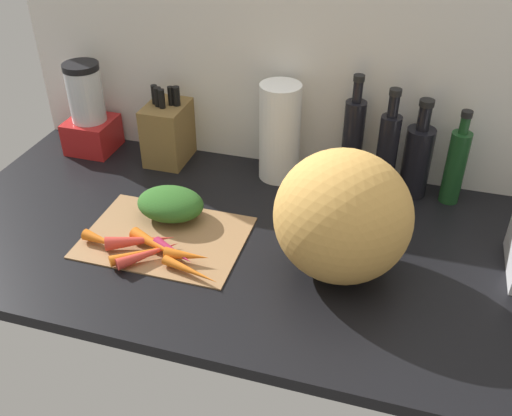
{
  "coord_description": "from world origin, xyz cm",
  "views": [
    {
      "loc": [
        27.36,
        -108.6,
        85.95
      ],
      "look_at": [
        -2.98,
        -6.26,
        12.89
      ],
      "focal_mm": 40.53,
      "sensor_mm": 36.0,
      "label": 1
    }
  ],
  "objects_px": {
    "carrot_1": "(140,241)",
    "cutting_board": "(165,237)",
    "bottle_0": "(352,141)",
    "carrot_0": "(187,256)",
    "knife_block": "(168,131)",
    "carrot_7": "(158,246)",
    "bottle_2": "(417,159)",
    "winter_squash": "(342,217)",
    "bottle_3": "(456,165)",
    "blender_appliance": "(89,114)",
    "bottle_1": "(387,152)",
    "paper_towel_roll": "(280,132)",
    "carrot_4": "(103,241)",
    "carrot_5": "(149,254)",
    "carrot_2": "(191,271)",
    "carrot_3": "(173,252)"
  },
  "relations": [
    {
      "from": "carrot_7",
      "to": "bottle_2",
      "type": "bearing_deg",
      "value": 38.5
    },
    {
      "from": "carrot_2",
      "to": "bottle_0",
      "type": "xyz_separation_m",
      "value": [
        0.27,
        0.5,
        0.11
      ]
    },
    {
      "from": "carrot_5",
      "to": "paper_towel_roll",
      "type": "distance_m",
      "value": 0.51
    },
    {
      "from": "carrot_2",
      "to": "paper_towel_roll",
      "type": "relative_size",
      "value": 0.53
    },
    {
      "from": "knife_block",
      "to": "bottle_0",
      "type": "height_order",
      "value": "bottle_0"
    },
    {
      "from": "cutting_board",
      "to": "paper_towel_roll",
      "type": "height_order",
      "value": "paper_towel_roll"
    },
    {
      "from": "carrot_4",
      "to": "paper_towel_roll",
      "type": "bearing_deg",
      "value": 54.57
    },
    {
      "from": "carrot_2",
      "to": "carrot_7",
      "type": "height_order",
      "value": "carrot_7"
    },
    {
      "from": "carrot_1",
      "to": "carrot_3",
      "type": "distance_m",
      "value": 0.09
    },
    {
      "from": "knife_block",
      "to": "carrot_2",
      "type": "bearing_deg",
      "value": -61.83
    },
    {
      "from": "carrot_0",
      "to": "carrot_4",
      "type": "bearing_deg",
      "value": -179.12
    },
    {
      "from": "cutting_board",
      "to": "carrot_2",
      "type": "height_order",
      "value": "carrot_2"
    },
    {
      "from": "carrot_5",
      "to": "bottle_2",
      "type": "distance_m",
      "value": 0.74
    },
    {
      "from": "carrot_1",
      "to": "carrot_5",
      "type": "distance_m",
      "value": 0.05
    },
    {
      "from": "carrot_1",
      "to": "cutting_board",
      "type": "bearing_deg",
      "value": 57.15
    },
    {
      "from": "bottle_2",
      "to": "cutting_board",
      "type": "bearing_deg",
      "value": -146.06
    },
    {
      "from": "carrot_7",
      "to": "bottle_3",
      "type": "relative_size",
      "value": 0.62
    },
    {
      "from": "cutting_board",
      "to": "bottle_0",
      "type": "xyz_separation_m",
      "value": [
        0.39,
        0.38,
        0.13
      ]
    },
    {
      "from": "knife_block",
      "to": "paper_towel_roll",
      "type": "bearing_deg",
      "value": -0.45
    },
    {
      "from": "bottle_1",
      "to": "bottle_2",
      "type": "xyz_separation_m",
      "value": [
        0.08,
        0.02,
        -0.02
      ]
    },
    {
      "from": "carrot_7",
      "to": "bottle_2",
      "type": "xyz_separation_m",
      "value": [
        0.55,
        0.44,
        0.08
      ]
    },
    {
      "from": "carrot_4",
      "to": "paper_towel_roll",
      "type": "distance_m",
      "value": 0.56
    },
    {
      "from": "carrot_1",
      "to": "bottle_1",
      "type": "distance_m",
      "value": 0.67
    },
    {
      "from": "carrot_7",
      "to": "carrot_5",
      "type": "bearing_deg",
      "value": -106.4
    },
    {
      "from": "paper_towel_roll",
      "to": "carrot_7",
      "type": "bearing_deg",
      "value": -113.1
    },
    {
      "from": "carrot_7",
      "to": "winter_squash",
      "type": "distance_m",
      "value": 0.44
    },
    {
      "from": "carrot_1",
      "to": "carrot_3",
      "type": "height_order",
      "value": "carrot_1"
    },
    {
      "from": "bottle_1",
      "to": "bottle_3",
      "type": "bearing_deg",
      "value": 5.14
    },
    {
      "from": "bottle_3",
      "to": "blender_appliance",
      "type": "bearing_deg",
      "value": -179.28
    },
    {
      "from": "winter_squash",
      "to": "blender_appliance",
      "type": "xyz_separation_m",
      "value": [
        -0.82,
        0.36,
        -0.03
      ]
    },
    {
      "from": "carrot_4",
      "to": "bottle_2",
      "type": "xyz_separation_m",
      "value": [
        0.69,
        0.46,
        0.09
      ]
    },
    {
      "from": "carrot_0",
      "to": "carrot_3",
      "type": "xyz_separation_m",
      "value": [
        -0.04,
        0.01,
        -0.0
      ]
    },
    {
      "from": "carrot_1",
      "to": "carrot_4",
      "type": "distance_m",
      "value": 0.09
    },
    {
      "from": "bottle_0",
      "to": "cutting_board",
      "type": "bearing_deg",
      "value": -135.68
    },
    {
      "from": "carrot_0",
      "to": "carrot_4",
      "type": "height_order",
      "value": "carrot_0"
    },
    {
      "from": "carrot_7",
      "to": "carrot_0",
      "type": "bearing_deg",
      "value": -10.63
    },
    {
      "from": "carrot_1",
      "to": "carrot_3",
      "type": "bearing_deg",
      "value": -8.89
    },
    {
      "from": "winter_squash",
      "to": "paper_towel_roll",
      "type": "xyz_separation_m",
      "value": [
        -0.23,
        0.36,
        -0.01
      ]
    },
    {
      "from": "carrot_0",
      "to": "knife_block",
      "type": "relative_size",
      "value": 0.45
    },
    {
      "from": "carrot_3",
      "to": "carrot_7",
      "type": "xyz_separation_m",
      "value": [
        -0.04,
        0.01,
        0.0
      ]
    },
    {
      "from": "carrot_7",
      "to": "carrot_1",
      "type": "bearing_deg",
      "value": 174.61
    },
    {
      "from": "carrot_1",
      "to": "bottle_3",
      "type": "relative_size",
      "value": 0.62
    },
    {
      "from": "carrot_1",
      "to": "bottle_1",
      "type": "height_order",
      "value": "bottle_1"
    },
    {
      "from": "paper_towel_roll",
      "to": "carrot_5",
      "type": "bearing_deg",
      "value": -112.66
    },
    {
      "from": "carrot_4",
      "to": "winter_squash",
      "type": "distance_m",
      "value": 0.57
    },
    {
      "from": "winter_squash",
      "to": "carrot_1",
      "type": "bearing_deg",
      "value": -173.08
    },
    {
      "from": "blender_appliance",
      "to": "carrot_1",
      "type": "bearing_deg",
      "value": -49.1
    },
    {
      "from": "carrot_0",
      "to": "carrot_1",
      "type": "xyz_separation_m",
      "value": [
        -0.13,
        0.02,
        0.0
      ]
    },
    {
      "from": "bottle_0",
      "to": "winter_squash",
      "type": "bearing_deg",
      "value": -84.76
    },
    {
      "from": "carrot_5",
      "to": "carrot_2",
      "type": "bearing_deg",
      "value": -13.07
    }
  ]
}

